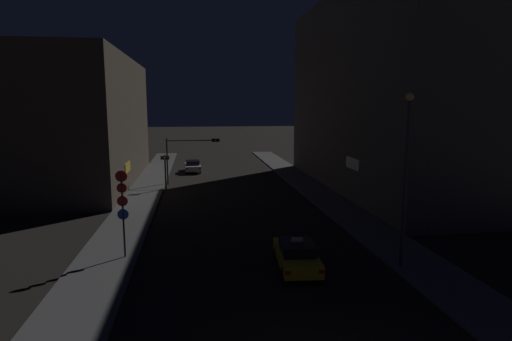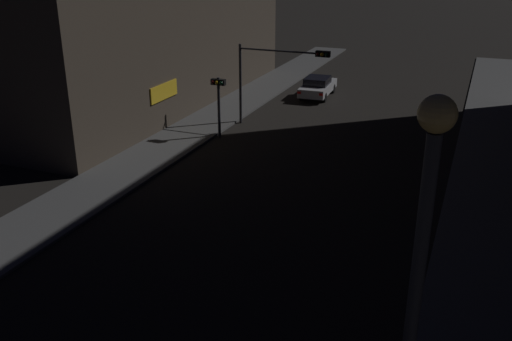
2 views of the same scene
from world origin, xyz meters
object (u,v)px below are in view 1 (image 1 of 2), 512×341
Objects in this scene: sign_pole_left at (123,206)px; street_lamp_near_block at (406,166)px; far_car at (193,166)px; traffic_light_left_kerb at (165,165)px; traffic_light_overhead at (189,150)px; taxi at (297,255)px.

street_lamp_near_block is at bearing -13.70° from sign_pole_left.
far_car is 1.34× the size of traffic_light_left_kerb.
street_lamp_near_block is (10.34, -32.33, 4.40)m from far_car.
street_lamp_near_block is (12.81, -21.41, 2.69)m from traffic_light_left_kerb.
traffic_light_left_kerb is at bearing -126.88° from traffic_light_overhead.
street_lamp_near_block is at bearing -72.26° from far_car.
traffic_light_overhead is at bearing 81.52° from sign_pole_left.
taxi is 32.03m from far_car.
traffic_light_overhead is 1.17× the size of sign_pole_left.
traffic_light_overhead reaches higher than traffic_light_left_kerb.
taxi is 0.84× the size of traffic_light_overhead.
street_lamp_near_block is (5.10, -0.72, 4.40)m from taxi.
taxi is at bearing -80.59° from far_car.
street_lamp_near_block reaches higher than traffic_light_left_kerb.
street_lamp_near_block reaches higher than traffic_light_overhead.
traffic_light_left_kerb is 18.09m from sign_pole_left.
sign_pole_left is at bearing -92.88° from traffic_light_left_kerb.
traffic_light_overhead is at bearing 103.05° from taxi.
far_car is 29.26m from sign_pole_left.
traffic_light_overhead is at bearing 113.46° from street_lamp_near_block.
far_car is at bearing 77.27° from traffic_light_left_kerb.
street_lamp_near_block is at bearing -8.08° from taxi.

